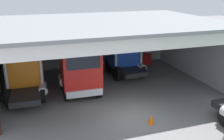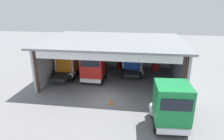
# 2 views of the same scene
# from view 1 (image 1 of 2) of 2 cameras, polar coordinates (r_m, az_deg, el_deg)

# --- Properties ---
(ground_plane) EXTENTS (80.00, 80.00, 0.00)m
(ground_plane) POSITION_cam_1_polar(r_m,az_deg,el_deg) (15.37, 4.24, -9.70)
(ground_plane) COLOR slate
(ground_plane) RESTS_ON ground
(workshop_shed) EXTENTS (15.33, 11.16, 4.84)m
(workshop_shed) POSITION_cam_1_polar(r_m,az_deg,el_deg) (19.41, -2.14, 7.14)
(workshop_shed) COLOR #ADB2B7
(workshop_shed) RESTS_ON ground
(truck_orange_center_bay) EXTENTS (2.56, 4.93, 3.24)m
(truck_orange_center_bay) POSITION_cam_1_polar(r_m,az_deg,el_deg) (18.23, -18.50, -0.16)
(truck_orange_center_bay) COLOR orange
(truck_orange_center_bay) RESTS_ON ground
(truck_red_center_left_bay) EXTENTS (2.64, 4.27, 3.62)m
(truck_red_center_left_bay) POSITION_cam_1_polar(r_m,az_deg,el_deg) (17.32, -7.08, 0.33)
(truck_red_center_left_bay) COLOR red
(truck_red_center_left_bay) RESTS_ON ground
(truck_blue_left_bay) EXTENTS (2.62, 4.33, 3.40)m
(truck_blue_left_bay) POSITION_cam_1_polar(r_m,az_deg,el_deg) (21.46, 2.57, 3.74)
(truck_blue_left_bay) COLOR #1E47B7
(truck_blue_left_bay) RESTS_ON ground
(oil_drum) EXTENTS (0.58, 0.58, 0.93)m
(oil_drum) POSITION_cam_1_polar(r_m,az_deg,el_deg) (23.24, -3.92, 1.39)
(oil_drum) COLOR #B21E19
(oil_drum) RESTS_ON ground
(tool_cart) EXTENTS (0.90, 0.60, 1.00)m
(tool_cart) POSITION_cam_1_polar(r_m,az_deg,el_deg) (24.69, 7.41, 2.38)
(tool_cart) COLOR red
(tool_cart) RESTS_ON ground
(traffic_cone) EXTENTS (0.36, 0.36, 0.56)m
(traffic_cone) POSITION_cam_1_polar(r_m,az_deg,el_deg) (14.45, 8.57, -10.56)
(traffic_cone) COLOR orange
(traffic_cone) RESTS_ON ground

